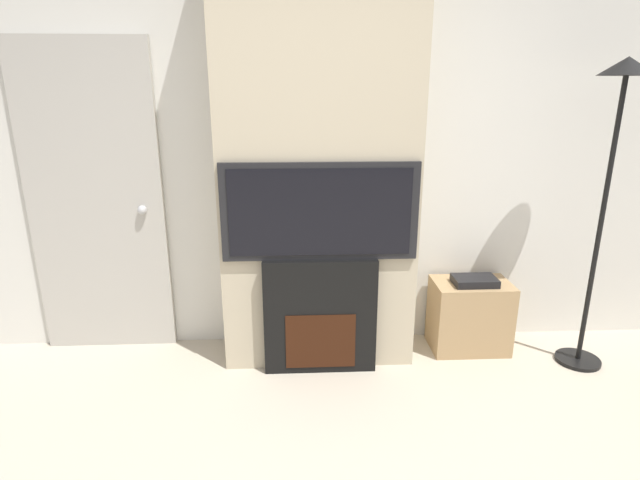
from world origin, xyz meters
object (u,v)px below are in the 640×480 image
(fireplace, at_px, (320,315))
(media_stand, at_px, (470,314))
(floor_lamp, at_px, (615,138))
(television, at_px, (320,212))

(fireplace, distance_m, media_stand, 1.05)
(fireplace, distance_m, floor_lamp, 2.01)
(fireplace, relative_size, floor_lamp, 0.39)
(floor_lamp, bearing_deg, media_stand, 161.74)
(fireplace, bearing_deg, media_stand, 11.32)
(television, xyz_separation_m, media_stand, (1.03, 0.21, -0.78))
(fireplace, xyz_separation_m, floor_lamp, (1.69, -0.01, 1.08))
(fireplace, bearing_deg, television, -90.00)
(fireplace, height_order, television, television)
(floor_lamp, relative_size, media_stand, 3.55)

